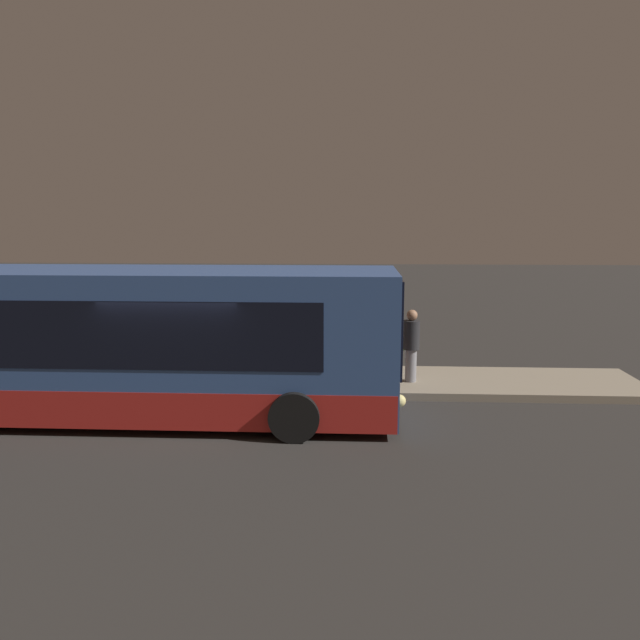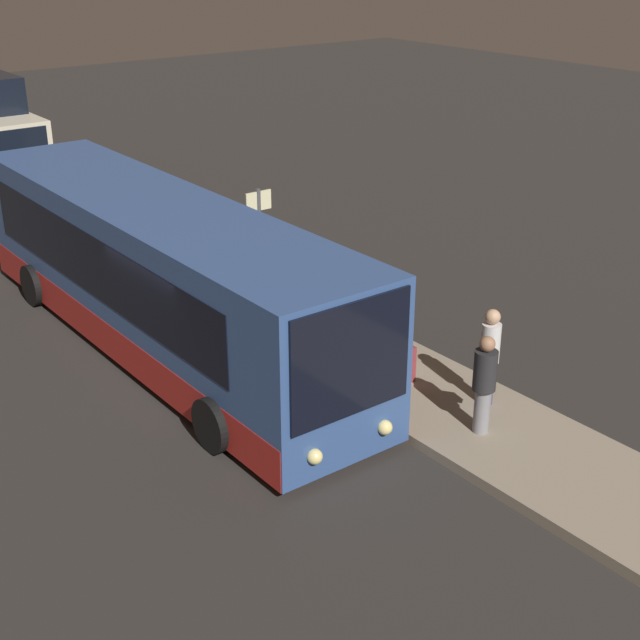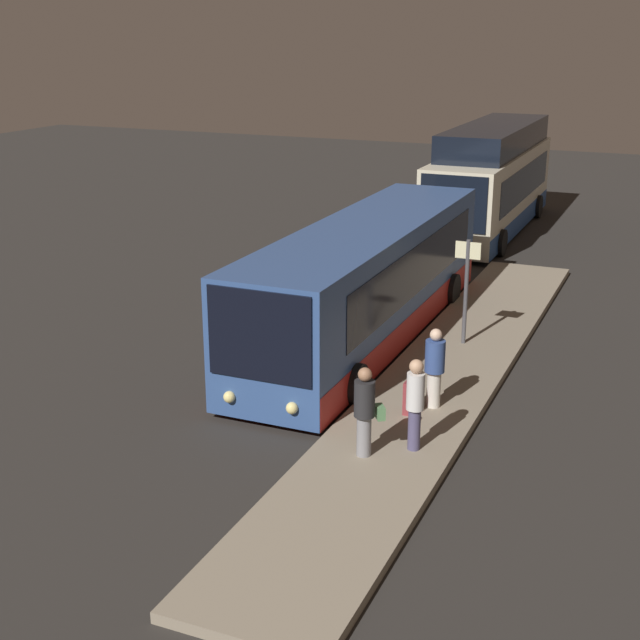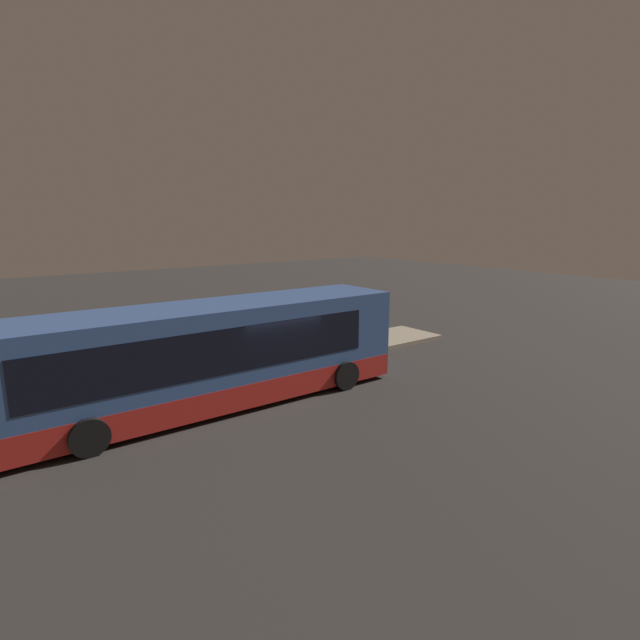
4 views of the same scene
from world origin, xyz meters
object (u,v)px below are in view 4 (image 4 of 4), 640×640
at_px(passenger_waiting, 272,334).
at_px(passenger_with_bags, 334,327).
at_px(suitcase, 287,348).
at_px(passenger_boarding, 312,324).
at_px(sign_post, 173,332).
at_px(bus_lead, 209,357).

relative_size(passenger_waiting, passenger_with_bags, 0.99).
distance_m(passenger_with_bags, suitcase, 2.21).
xyz_separation_m(passenger_boarding, sign_post, (-5.96, -0.61, 0.60)).
distance_m(passenger_waiting, sign_post, 4.04).
bearing_deg(bus_lead, passenger_boarding, 27.88).
bearing_deg(suitcase, bus_lead, -149.15).
bearing_deg(bus_lead, passenger_with_bags, 20.07).
bearing_deg(passenger_with_bags, passenger_waiting, 133.75).
relative_size(suitcase, sign_post, 0.36).
relative_size(passenger_with_bags, sign_post, 0.66).
relative_size(passenger_boarding, sign_post, 0.68).
xyz_separation_m(passenger_waiting, passenger_with_bags, (2.58, -0.52, 0.02)).
xyz_separation_m(bus_lead, passenger_waiting, (3.82, 2.86, -0.40)).
distance_m(bus_lead, passenger_boarding, 6.59).
relative_size(bus_lead, suitcase, 12.88).
bearing_deg(passenger_waiting, passenger_with_bags, 173.27).
distance_m(passenger_boarding, passenger_waiting, 2.01).
bearing_deg(passenger_with_bags, sign_post, 144.12).
xyz_separation_m(bus_lead, passenger_with_bags, (6.40, 2.34, -0.38)).
bearing_deg(suitcase, passenger_boarding, 18.83).
xyz_separation_m(suitcase, sign_post, (-4.41, -0.08, 1.24)).
distance_m(bus_lead, suitcase, 5.07).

